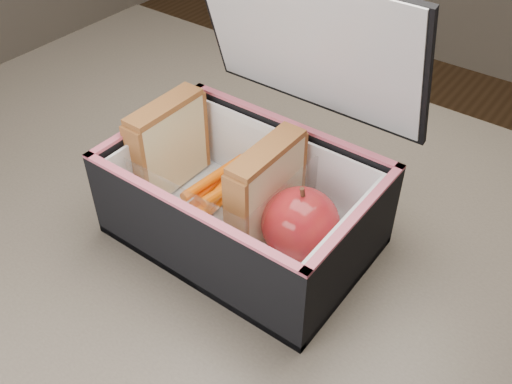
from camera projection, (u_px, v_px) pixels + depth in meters
kitchen_table at (255, 293)px, 0.71m from camera, size 1.20×0.80×0.75m
lunch_bag at (245, 194)px, 0.62m from camera, size 0.28×0.24×0.28m
plastic_tub at (216, 181)px, 0.65m from camera, size 0.19×0.14×0.08m
sandwich_left at (169, 145)px, 0.67m from camera, size 0.03×0.10×0.11m
sandwich_right at (266, 192)px, 0.60m from camera, size 0.03×0.10×0.11m
carrot_sticks at (219, 189)px, 0.67m from camera, size 0.05×0.16×0.03m
paper_napkin at (302, 254)px, 0.61m from camera, size 0.09×0.09×0.01m
red_apple at (300, 224)px, 0.59m from camera, size 0.10×0.10×0.09m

